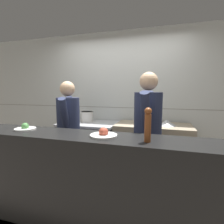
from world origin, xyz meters
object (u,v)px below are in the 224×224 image
object	(u,v)px
stock_pot	(87,116)
pepper_mill	(148,124)
oven_range	(89,146)
chef_head_cook	(69,131)
plated_dish_appetiser	(104,134)
plated_dish_main	(25,128)
mixing_bowl_steel	(167,123)
chef_sous	(147,133)

from	to	relation	value
stock_pot	pepper_mill	bearing A→B (deg)	-50.36
oven_range	chef_head_cook	distance (m)	0.86
oven_range	pepper_mill	distance (m)	2.05
plated_dish_appetiser	chef_head_cook	world-z (taller)	chef_head_cook
plated_dish_appetiser	plated_dish_main	bearing A→B (deg)	178.68
oven_range	mixing_bowl_steel	distance (m)	1.48
pepper_mill	chef_sous	xyz separation A→B (m)	(-0.06, 0.73, -0.25)
pepper_mill	chef_head_cook	size ratio (longest dim) A/B	0.18
plated_dish_appetiser	pepper_mill	distance (m)	0.44
chef_head_cook	oven_range	bearing A→B (deg)	73.56
oven_range	pepper_mill	xyz separation A→B (m)	(1.20, -1.48, 0.75)
stock_pot	pepper_mill	size ratio (longest dim) A/B	0.83
oven_range	plated_dish_main	world-z (taller)	plated_dish_main
stock_pot	chef_head_cook	distance (m)	0.79
stock_pot	chef_sous	world-z (taller)	chef_sous
pepper_mill	stock_pot	bearing A→B (deg)	129.64
oven_range	chef_head_cook	size ratio (longest dim) A/B	0.64
stock_pot	plated_dish_main	bearing A→B (deg)	-93.55
oven_range	stock_pot	bearing A→B (deg)	140.55
stock_pot	plated_dish_main	size ratio (longest dim) A/B	1.08
pepper_mill	plated_dish_main	bearing A→B (deg)	176.40
mixing_bowl_steel	plated_dish_main	xyz separation A→B (m)	(-1.53, -1.37, 0.10)
plated_dish_appetiser	chef_head_cook	xyz separation A→B (m)	(-0.78, 0.68, -0.17)
plated_dish_appetiser	oven_range	bearing A→B (deg)	119.10
oven_range	plated_dish_main	distance (m)	1.53
pepper_mill	chef_head_cook	xyz separation A→B (m)	(-1.20, 0.75, -0.30)
oven_range	mixing_bowl_steel	size ratio (longest dim) A/B	3.56
mixing_bowl_steel	plated_dish_appetiser	bearing A→B (deg)	-113.19
chef_sous	oven_range	bearing A→B (deg)	149.55
stock_pot	plated_dish_main	xyz separation A→B (m)	(-0.09, -1.44, 0.07)
mixing_bowl_steel	chef_head_cook	bearing A→B (deg)	-152.76
plated_dish_main	plated_dish_appetiser	world-z (taller)	plated_dish_appetiser
chef_head_cook	chef_sous	xyz separation A→B (m)	(1.14, -0.01, 0.05)
stock_pot	chef_sous	distance (m)	1.44
chef_head_cook	chef_sous	distance (m)	1.14
pepper_mill	chef_head_cook	world-z (taller)	chef_head_cook
oven_range	plated_dish_main	size ratio (longest dim) A/B	4.59
oven_range	stock_pot	size ratio (longest dim) A/B	4.24
mixing_bowl_steel	chef_sous	world-z (taller)	chef_sous
mixing_bowl_steel	plated_dish_appetiser	distance (m)	1.52
plated_dish_appetiser	chef_sous	xyz separation A→B (m)	(0.35, 0.67, -0.12)
plated_dish_main	plated_dish_appetiser	distance (m)	0.94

